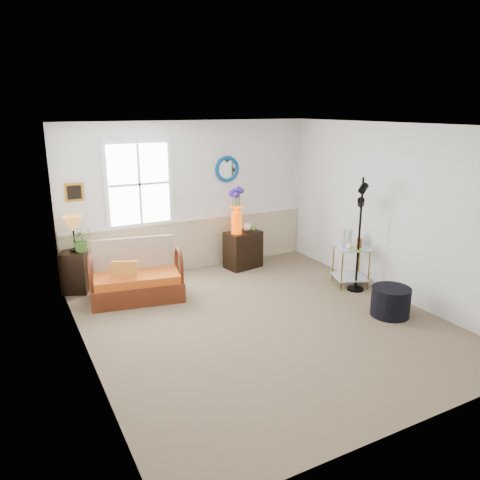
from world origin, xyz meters
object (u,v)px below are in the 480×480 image
cabinet (243,250)px  floor_lamp (359,235)px  loveseat (136,271)px  lamp_stand (75,272)px  side_table (351,266)px  ottoman (391,302)px

cabinet → floor_lamp: 2.18m
loveseat → lamp_stand: (-0.78, 0.72, -0.11)m
lamp_stand → side_table: (4.00, -1.80, -0.00)m
lamp_stand → ottoman: (3.73, -2.95, -0.13)m
lamp_stand → cabinet: size_ratio=0.99×
lamp_stand → ottoman: bearing=-38.3°
loveseat → floor_lamp: 3.45m
lamp_stand → cabinet: cabinet is taller
loveseat → ottoman: size_ratio=2.52×
floor_lamp → loveseat: bearing=136.8°
side_table → lamp_stand: bearing=155.8°
loveseat → cabinet: (2.10, 0.53, -0.11)m
loveseat → side_table: 3.40m
lamp_stand → side_table: bearing=-24.2°
side_table → floor_lamp: bearing=-103.5°
side_table → ottoman: side_table is taller
side_table → ottoman: size_ratio=1.24×
loveseat → cabinet: bearing=24.9°
lamp_stand → floor_lamp: (3.95, -2.00, 0.57)m
loveseat → side_table: loveseat is taller
cabinet → ottoman: cabinet is taller
side_table → loveseat: bearing=161.5°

